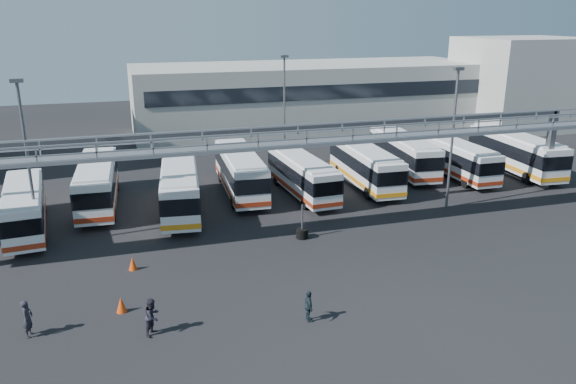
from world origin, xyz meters
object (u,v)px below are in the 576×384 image
object	(u,v)px
bus_3	(180,187)
pedestrian_b	(153,317)
light_pole_back	(284,105)
bus_4	(240,171)
bus_6	(365,165)
cone_right	(133,263)
bus_8	(456,158)
bus_1	(24,207)
bus_9	(515,151)
light_pole_mid	(453,131)
tire_stack	(302,232)
light_pole_left	(27,156)
bus_2	(97,182)
bus_5	(302,174)
cone_left	(121,305)
bus_7	(403,152)
pedestrian_d	(309,306)
pedestrian_a	(28,318)

from	to	relation	value
bus_3	pedestrian_b	size ratio (longest dim) A/B	6.49
light_pole_back	bus_4	world-z (taller)	light_pole_back
bus_3	pedestrian_b	distance (m)	16.52
bus_6	cone_right	xyz separation A→B (m)	(-19.17, -11.00, -1.43)
bus_4	bus_8	distance (m)	19.10
bus_1	bus_9	bearing A→B (deg)	-1.43
light_pole_mid	tire_stack	distance (m)	13.47
light_pole_left	bus_2	xyz separation A→B (m)	(3.44, 6.93, -3.87)
bus_1	bus_5	size ratio (longest dim) A/B	1.00
light_pole_left	bus_8	xyz separation A→B (m)	(33.28, 6.09, -4.00)
light_pole_mid	cone_left	world-z (taller)	light_pole_mid
light_pole_mid	light_pole_back	size ratio (longest dim) A/B	1.00
light_pole_back	bus_4	xyz separation A→B (m)	(-5.80, -7.10, -3.85)
bus_1	bus_7	distance (m)	31.13
pedestrian_b	pedestrian_d	xyz separation A→B (m)	(6.98, -1.01, -0.10)
pedestrian_a	cone_left	distance (m)	4.11
bus_8	pedestrian_a	distance (m)	36.74
light_pole_left	bus_7	bearing A→B (deg)	16.38
bus_7	bus_6	bearing A→B (deg)	-144.79
bus_2	cone_left	distance (m)	16.84
light_pole_back	bus_4	distance (m)	9.95
bus_3	pedestrian_a	size ratio (longest dim) A/B	6.44
light_pole_left	pedestrian_d	bearing A→B (deg)	-45.74
pedestrian_a	cone_left	bearing A→B (deg)	-62.99
pedestrian_b	bus_8	bearing A→B (deg)	-19.61
bus_6	light_pole_left	bearing A→B (deg)	-163.81
bus_1	bus_7	world-z (taller)	bus_7
cone_left	light_pole_mid	bearing A→B (deg)	20.65
bus_5	pedestrian_a	size ratio (longest dim) A/B	5.89
light_pole_left	bus_1	bearing A→B (deg)	109.21
bus_1	bus_3	distance (m)	10.21
pedestrian_a	pedestrian_d	world-z (taller)	pedestrian_a
light_pole_mid	bus_3	world-z (taller)	light_pole_mid
bus_4	pedestrian_d	distance (m)	20.23
light_pole_left	bus_4	size ratio (longest dim) A/B	0.90
bus_8	bus_6	bearing A→B (deg)	-177.77
bus_4	tire_stack	distance (m)	10.64
bus_7	tire_stack	xyz separation A→B (m)	(-13.67, -12.19, -1.47)
bus_8	bus_3	bearing A→B (deg)	-174.11
bus_3	bus_9	bearing A→B (deg)	10.17
light_pole_left	bus_3	xyz separation A→B (m)	(9.12, 3.93, -3.87)
pedestrian_b	cone_right	bearing A→B (deg)	41.37
bus_4	cone_right	bearing A→B (deg)	-123.34
light_pole_left	bus_1	distance (m)	5.15
bus_8	bus_9	world-z (taller)	bus_9
bus_7	bus_8	distance (m)	4.54
cone_right	bus_3	bearing A→B (deg)	67.38
bus_3	cone_left	bearing A→B (deg)	-101.58
light_pole_mid	bus_5	distance (m)	11.74
bus_3	pedestrian_d	xyz separation A→B (m)	(3.81, -17.20, -1.09)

